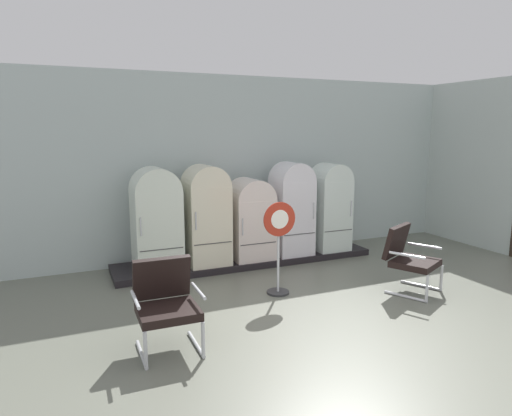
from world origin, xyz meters
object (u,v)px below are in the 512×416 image
Objects in this scene: refrigerator_3 at (292,206)px; refrigerator_2 at (250,217)px; refrigerator_0 at (156,216)px; armchair_right at (409,256)px; refrigerator_4 at (330,204)px; sign_stand at (279,249)px; armchair_left at (166,301)px; refrigerator_1 at (206,212)px.

refrigerator_2 is at bearing 176.74° from refrigerator_3.
armchair_right is at bearing -34.14° from refrigerator_0.
refrigerator_4 is 2.30m from sign_stand.
refrigerator_0 is 1.61m from refrigerator_2.
refrigerator_4 is 4.32m from armchair_left.
refrigerator_1 is 1.56m from refrigerator_3.
refrigerator_0 is at bearing -179.82° from refrigerator_2.
armchair_right is (0.78, -2.10, -0.45)m from refrigerator_3.
refrigerator_0 is 3.16m from refrigerator_4.
refrigerator_0 is 2.53m from armchair_left.
armchair_left is at bearing -99.24° from refrigerator_0.
refrigerator_4 is at bearing -0.95° from refrigerator_0.
armchair_left is 3.57m from armchair_right.
refrigerator_2 is at bearing 0.18° from refrigerator_1.
refrigerator_4 is 2.13m from armchair_right.
sign_stand is at bearing 160.01° from armchair_right.
refrigerator_0 is 1.23× the size of sign_stand.
refrigerator_3 is 3.71m from armchair_left.
armchair_left is at bearing -174.86° from armchair_right.
refrigerator_0 is 1.70× the size of armchair_left.
refrigerator_2 is 1.45× the size of armchair_left.
sign_stand is at bearing -68.73° from refrigerator_1.
refrigerator_4 is (3.16, -0.05, -0.01)m from refrigerator_0.
refrigerator_2 is (1.60, 0.00, -0.14)m from refrigerator_0.
refrigerator_0 is 0.81m from refrigerator_1.
armchair_right is 1.87m from sign_stand.
refrigerator_0 is 2.37m from refrigerator_3.
refrigerator_3 is at bearing -0.94° from refrigerator_0.
refrigerator_2 is 0.87× the size of refrigerator_4.
sign_stand is (0.58, -1.50, -0.32)m from refrigerator_1.
refrigerator_2 reaches higher than armchair_right.
sign_stand is (-1.75, 0.64, 0.13)m from armchair_right.
refrigerator_1 is at bearing -179.82° from refrigerator_2.
refrigerator_1 is 2.78m from armchair_left.
sign_stand is at bearing 28.02° from armchair_left.
sign_stand reaches higher than armchair_right.
refrigerator_3 reaches higher than armchair_right.
refrigerator_1 is 1.00× the size of refrigerator_3.
refrigerator_1 is at bearing 137.53° from armchair_right.
refrigerator_1 is 0.80m from refrigerator_2.
refrigerator_0 is 1.18× the size of refrigerator_2.
refrigerator_0 is at bearing 80.76° from armchair_left.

